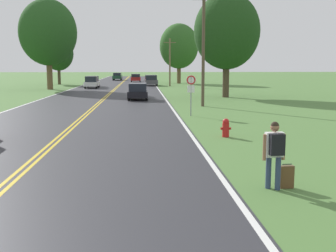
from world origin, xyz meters
The scene contains 15 objects.
hitchhiker_person centered at (6.90, 5.79, 1.06)m, with size 0.59×0.43×1.74m.
suitcase centered at (7.27, 5.89, 0.30)m, with size 0.37×0.16×0.64m.
fire_hydrant centered at (7.26, 13.71, 0.42)m, with size 0.46×0.30×0.82m.
traffic_sign centered at (6.63, 21.58, 1.91)m, with size 0.60×0.10×2.54m.
utility_pole_midground centered at (8.28, 27.81, 4.47)m, with size 1.80×0.24×8.63m.
utility_pole_far centered at (7.85, 59.60, 3.72)m, with size 1.80×0.24×7.14m.
tree_left_verge centered at (-10.16, 67.21, 5.08)m, with size 4.92×4.92×7.93m.
tree_behind_sign centered at (11.91, 37.02, 6.40)m, with size 6.42×6.42×10.12m.
tree_mid_treeline centered at (-8.50, 52.16, 7.36)m, with size 7.43×7.43×11.66m.
tree_right_cluster centered at (10.13, 69.78, 6.45)m, with size 6.75×6.75×10.35m.
car_black_hatchback_mid_near centered at (3.23, 34.47, 0.81)m, with size 1.84×4.06×1.52m.
car_white_van_mid_far centered at (-3.33, 55.06, 0.88)m, with size 1.80×4.37×1.66m.
car_dark_grey_van_receding centered at (5.02, 61.80, 0.86)m, with size 2.07×4.44×1.65m.
car_red_hatchback_distant centered at (2.44, 76.54, 0.82)m, with size 1.90×3.74×1.53m.
car_dark_green_suv_horizon centered at (-1.58, 86.63, 0.87)m, with size 1.87×4.92×1.59m.
Camera 1 is at (3.58, -4.39, 3.12)m, focal length 45.00 mm.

